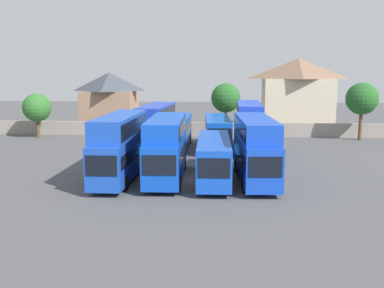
{
  "coord_description": "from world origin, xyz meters",
  "views": [
    {
      "loc": [
        2.65,
        -33.46,
        8.42
      ],
      "look_at": [
        0.0,
        3.0,
        2.34
      ],
      "focal_mm": 41.13,
      "sensor_mm": 36.0,
      "label": 1
    }
  ],
  "objects": [
    {
      "name": "bus_5",
      "position": [
        -4.65,
        13.31,
        2.72
      ],
      "size": [
        3.12,
        10.89,
        4.82
      ],
      "rotation": [
        0.0,
        0.0,
        -1.63
      ],
      "color": "blue",
      "rests_on": "ground"
    },
    {
      "name": "tree_right_of_lot",
      "position": [
        2.88,
        26.04,
        4.82
      ],
      "size": [
        3.94,
        3.94,
        6.81
      ],
      "color": "brown",
      "rests_on": "ground"
    },
    {
      "name": "depot_boundary_wall",
      "position": [
        0.0,
        23.54,
        0.9
      ],
      "size": [
        56.0,
        0.5,
        1.8
      ],
      "primitive_type": "cube",
      "color": "gray",
      "rests_on": "ground"
    },
    {
      "name": "tree_behind_wall",
      "position": [
        -20.99,
        20.54,
        3.82
      ],
      "size": [
        3.57,
        3.57,
        5.63
      ],
      "color": "brown",
      "rests_on": "ground"
    },
    {
      "name": "bus_7",
      "position": [
        1.99,
        13.55,
        1.98
      ],
      "size": [
        3.06,
        10.46,
        3.48
      ],
      "rotation": [
        0.0,
        0.0,
        -1.52
      ],
      "color": "blue",
      "rests_on": "ground"
    },
    {
      "name": "bus_1",
      "position": [
        -5.38,
        -0.28,
        2.85
      ],
      "size": [
        2.53,
        10.5,
        5.07
      ],
      "rotation": [
        0.0,
        0.0,
        -1.57
      ],
      "color": "blue",
      "rests_on": "ground"
    },
    {
      "name": "bus_6",
      "position": [
        -2.44,
        13.75,
        1.96
      ],
      "size": [
        2.63,
        10.95,
        3.44
      ],
      "rotation": [
        0.0,
        0.0,
        -1.56
      ],
      "color": "blue",
      "rests_on": "ground"
    },
    {
      "name": "house_terrace_left",
      "position": [
        -14.54,
        31.79,
        4.19
      ],
      "size": [
        7.95,
        6.9,
        8.21
      ],
      "color": "#9E7A60",
      "rests_on": "ground"
    },
    {
      "name": "tree_left_of_lot",
      "position": [
        19.43,
        21.54,
        5.06
      ],
      "size": [
        3.9,
        3.9,
        7.05
      ],
      "color": "brown",
      "rests_on": "ground"
    },
    {
      "name": "bus_4",
      "position": [
        5.1,
        -0.06,
        2.76
      ],
      "size": [
        3.1,
        10.33,
        4.89
      ],
      "rotation": [
        0.0,
        0.0,
        -1.51
      ],
      "color": "blue",
      "rests_on": "ground"
    },
    {
      "name": "bus_8",
      "position": [
        5.33,
        13.49,
        2.85
      ],
      "size": [
        2.68,
        10.98,
        5.07
      ],
      "rotation": [
        0.0,
        0.0,
        -1.59
      ],
      "color": "blue",
      "rests_on": "ground"
    },
    {
      "name": "house_terrace_centre",
      "position": [
        13.52,
        33.14,
        5.25
      ],
      "size": [
        10.53,
        6.79,
        10.28
      ],
      "color": "beige",
      "rests_on": "ground"
    },
    {
      "name": "bus_2",
      "position": [
        -1.79,
        0.04,
        2.73
      ],
      "size": [
        2.96,
        10.26,
        4.85
      ],
      "rotation": [
        0.0,
        0.0,
        -1.54
      ],
      "color": "blue",
      "rests_on": "ground"
    },
    {
      "name": "bus_3",
      "position": [
        1.92,
        -0.19,
        1.88
      ],
      "size": [
        2.71,
        10.54,
        3.27
      ],
      "rotation": [
        0.0,
        0.0,
        -1.55
      ],
      "color": "blue",
      "rests_on": "ground"
    },
    {
      "name": "ground",
      "position": [
        0.0,
        18.0,
        0.0
      ],
      "size": [
        140.0,
        140.0,
        0.0
      ],
      "primitive_type": "plane",
      "color": "#4C4C4F"
    }
  ]
}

